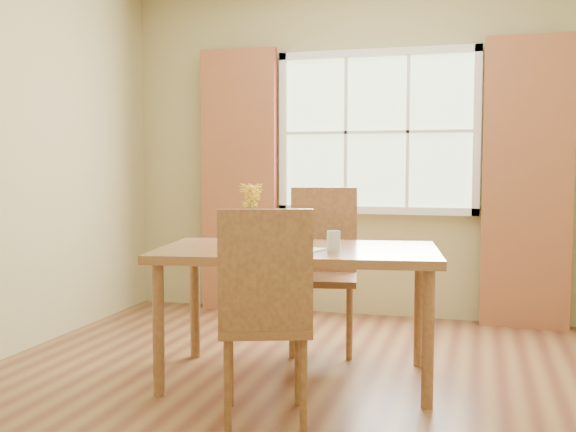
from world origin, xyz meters
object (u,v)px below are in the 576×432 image
(chair_near, at_px, (265,307))
(flower_vase, at_px, (251,206))
(croissant_sandwich, at_px, (288,235))
(chair_far, at_px, (323,261))
(dining_table, at_px, (298,262))
(water_glass, at_px, (334,241))

(chair_near, xyz_separation_m, flower_vase, (-0.37, 0.89, 0.42))
(croissant_sandwich, height_order, flower_vase, flower_vase)
(chair_near, relative_size, chair_far, 0.96)
(dining_table, distance_m, chair_far, 0.72)
(flower_vase, bearing_deg, croissant_sandwich, -45.61)
(croissant_sandwich, bearing_deg, flower_vase, 97.92)
(chair_far, height_order, flower_vase, flower_vase)
(chair_far, relative_size, croissant_sandwich, 4.86)
(dining_table, height_order, chair_near, chair_near)
(flower_vase, bearing_deg, water_glass, -25.30)
(dining_table, xyz_separation_m, flower_vase, (-0.34, 0.18, 0.30))
(dining_table, xyz_separation_m, chair_far, (-0.02, 0.71, -0.09))
(chair_far, relative_size, flower_vase, 3.01)
(croissant_sandwich, bearing_deg, chair_near, -121.60)
(dining_table, relative_size, water_glass, 15.01)
(dining_table, relative_size, chair_far, 1.55)
(chair_far, relative_size, water_glass, 9.68)
(dining_table, height_order, chair_far, chair_far)
(water_glass, relative_size, flower_vase, 0.31)
(dining_table, distance_m, water_glass, 0.28)
(croissant_sandwich, bearing_deg, chair_far, 53.41)
(dining_table, xyz_separation_m, chair_near, (0.03, -0.71, -0.12))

